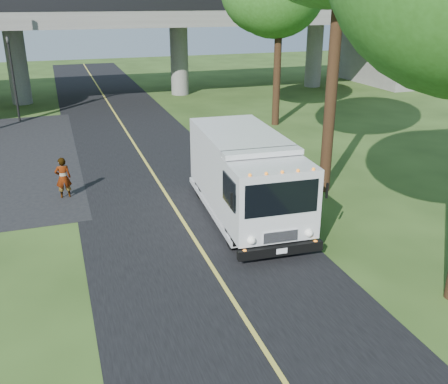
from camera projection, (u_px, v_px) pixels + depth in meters
name	position (u px, v px, depth m)	size (l,w,h in m)	color
ground	(276.00, 369.00, 10.52)	(120.00, 120.00, 0.00)	#2B4217
road	(169.00, 200.00, 19.33)	(7.00, 90.00, 0.02)	black
lane_line	(169.00, 199.00, 19.32)	(0.12, 90.00, 0.01)	gold
overpass	(100.00, 38.00, 37.07)	(54.00, 10.00, 7.30)	slate
traffic_signal	(12.00, 70.00, 30.47)	(0.18, 0.22, 5.20)	black
step_van	(245.00, 174.00, 17.27)	(2.99, 7.18, 2.95)	silver
pedestrian	(63.00, 178.00, 19.28)	(0.60, 0.39, 1.64)	gray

